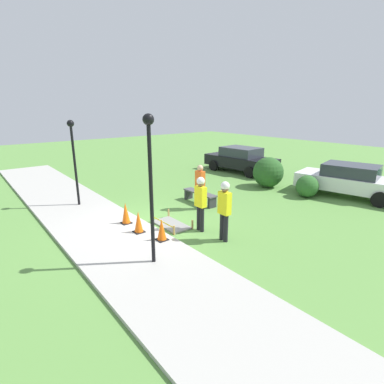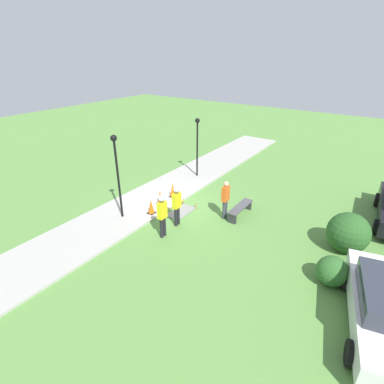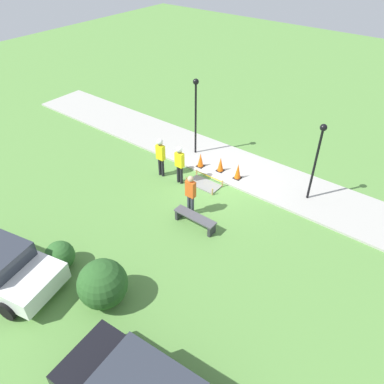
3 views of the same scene
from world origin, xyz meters
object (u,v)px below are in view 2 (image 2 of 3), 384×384
Objects in this scene: traffic_cone_near_patch at (173,190)px; park_bench at (240,209)px; worker_assistant at (177,202)px; traffic_cone_sidewalk_edge at (151,207)px; lamppost_near at (117,165)px; worker_supervisor at (162,212)px; bystander_in_orange_shirt at (225,197)px; lamppost_far at (197,138)px; traffic_cone_far_patch at (160,197)px.

traffic_cone_near_patch is 0.42× the size of park_bench.
traffic_cone_near_patch is at bearing -137.96° from worker_assistant.
traffic_cone_near_patch is at bearing -173.07° from traffic_cone_sidewalk_edge.
park_bench is 5.98m from lamppost_near.
traffic_cone_sidewalk_edge is 2.57m from lamppost_near.
worker_supervisor reaches higher than traffic_cone_near_patch.
traffic_cone_sidewalk_edge is at bearing -59.95° from bystander_in_orange_shirt.
lamppost_far is at bearing -170.75° from traffic_cone_sidewalk_edge.
lamppost_near is (3.34, -4.40, 2.27)m from park_bench.
park_bench is at bearing 109.80° from traffic_cone_far_patch.
park_bench is at bearing 56.98° from lamppost_far.
park_bench is 0.96× the size of worker_assistant.
lamppost_near reaches higher than worker_assistant.
traffic_cone_sidewalk_edge is at bearing 137.73° from lamppost_near.
bystander_in_orange_shirt is 5.02m from lamppost_near.
lamppost_near reaches higher than traffic_cone_far_patch.
lamppost_near is (2.73, -3.91, 1.57)m from bystander_in_orange_shirt.
lamppost_far is (-3.19, -0.60, 1.95)m from traffic_cone_near_patch.
park_bench is 1.06m from bystander_in_orange_shirt.
traffic_cone_sidewalk_edge is 0.20× the size of lamppost_far.
worker_assistant is 0.49× the size of lamppost_near.
traffic_cone_near_patch is 1.10× the size of traffic_cone_sidewalk_edge.
worker_assistant is 3.04m from lamppost_near.
traffic_cone_near_patch is 1.98m from traffic_cone_sidewalk_edge.
worker_supervisor is (3.42, -1.87, 0.83)m from park_bench.
traffic_cone_near_patch is 3.64m from worker_supervisor.
worker_supervisor is (1.08, 1.62, 0.74)m from traffic_cone_sidewalk_edge.
lamppost_far reaches higher than traffic_cone_near_patch.
bystander_in_orange_shirt reaches higher than traffic_cone_far_patch.
park_bench is 0.98× the size of bystander_in_orange_shirt.
park_bench is at bearing 95.69° from traffic_cone_near_patch.
worker_assistant is 0.54× the size of lamppost_far.
lamppost_far is (-6.16, 0.07, -0.20)m from lamppost_near.
lamppost_near is at bearing -42.27° from traffic_cone_sidewalk_edge.
worker_assistant is (2.36, -1.95, 0.79)m from park_bench.
traffic_cone_sidewalk_edge is (0.98, 0.27, -0.01)m from traffic_cone_far_patch.
bystander_in_orange_shirt is at bearing 124.98° from lamppost_near.
traffic_cone_sidewalk_edge is 5.59m from lamppost_far.
worker_supervisor is at bearing 56.30° from traffic_cone_sidewalk_edge.
worker_assistant is at bearing -39.52° from bystander_in_orange_shirt.
traffic_cone_sidewalk_edge is 0.38× the size of bystander_in_orange_shirt.
traffic_cone_far_patch is 3.41m from bystander_in_orange_shirt.
traffic_cone_far_patch is at bearing -118.84° from worker_assistant.
lamppost_near is (1.00, -0.91, 2.19)m from traffic_cone_sidewalk_edge.
lamppost_near reaches higher than lamppost_far.
worker_supervisor is 6.82m from lamppost_far.
worker_assistant is 2.27m from bystander_in_orange_shirt.
worker_supervisor reaches higher than traffic_cone_sidewalk_edge.
worker_assistant reaches higher than park_bench.
traffic_cone_near_patch reaches higher than traffic_cone_far_patch.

